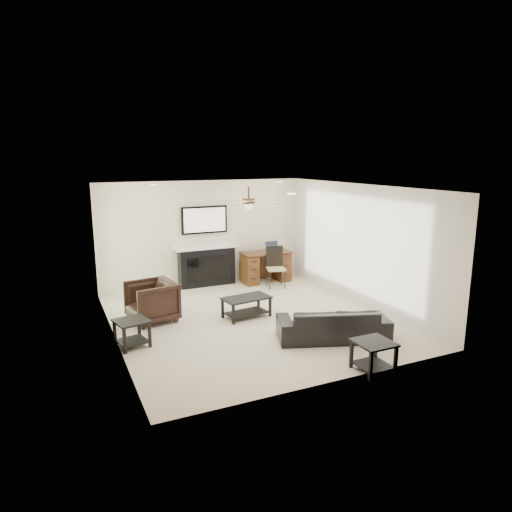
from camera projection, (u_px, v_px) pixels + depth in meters
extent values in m
plane|color=beige|center=(251.00, 319.00, 8.72)|extent=(5.50, 5.50, 0.00)
cube|color=white|center=(251.00, 187.00, 8.19)|extent=(5.00, 5.50, 0.04)
cube|color=beige|center=(204.00, 233.00, 10.90)|extent=(5.00, 0.04, 2.50)
cube|color=beige|center=(336.00, 295.00, 6.02)|extent=(5.00, 0.04, 2.50)
cube|color=beige|center=(111.00, 269.00, 7.44)|extent=(0.04, 5.50, 2.50)
cube|color=beige|center=(361.00, 245.00, 9.48)|extent=(0.04, 5.50, 2.50)
cube|color=silver|center=(356.00, 245.00, 9.55)|extent=(0.04, 5.10, 2.40)
cube|color=#93BC89|center=(103.00, 261.00, 8.87)|extent=(0.04, 1.80, 2.10)
cylinder|color=#382619|center=(249.00, 201.00, 8.34)|extent=(1.40, 1.40, 0.30)
imported|color=black|center=(333.00, 324.00, 7.72)|extent=(2.00, 1.31, 0.54)
imported|color=black|center=(152.00, 301.00, 8.54)|extent=(0.96, 0.94, 0.77)
cube|color=black|center=(246.00, 307.00, 8.79)|extent=(0.96, 0.62, 0.40)
cube|color=black|center=(373.00, 356.00, 6.56)|extent=(0.52, 0.52, 0.45)
cube|color=black|center=(132.00, 333.00, 7.42)|extent=(0.60, 0.60, 0.45)
cube|color=black|center=(207.00, 247.00, 10.81)|extent=(1.52, 0.34, 1.91)
cube|color=#39200E|center=(266.00, 267.00, 11.25)|extent=(1.22, 0.56, 0.76)
cube|color=black|center=(276.00, 268.00, 10.74)|extent=(0.53, 0.54, 0.97)
cube|color=black|center=(274.00, 247.00, 11.21)|extent=(0.33, 0.24, 0.23)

